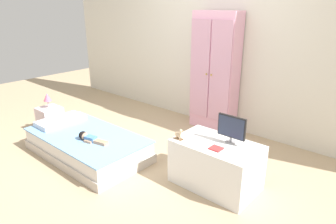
% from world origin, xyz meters
% --- Properties ---
extents(ground_plane, '(10.00, 10.00, 0.02)m').
position_xyz_m(ground_plane, '(0.00, 0.00, -0.01)').
color(ground_plane, tan).
extents(back_wall, '(6.40, 0.05, 2.70)m').
position_xyz_m(back_wall, '(0.00, 1.57, 1.35)').
color(back_wall, silver).
rests_on(back_wall, ground_plane).
extents(bed, '(1.53, 0.84, 0.27)m').
position_xyz_m(bed, '(-0.59, -0.34, 0.13)').
color(bed, beige).
rests_on(bed, ground_plane).
extents(pillow, '(0.32, 0.60, 0.06)m').
position_xyz_m(pillow, '(-1.15, -0.34, 0.30)').
color(pillow, silver).
rests_on(pillow, bed).
extents(doll, '(0.39, 0.16, 0.10)m').
position_xyz_m(doll, '(-0.43, -0.42, 0.31)').
color(doll, '#4C84C6').
rests_on(doll, bed).
extents(nightstand, '(0.30, 0.30, 0.36)m').
position_xyz_m(nightstand, '(-1.60, -0.26, 0.18)').
color(nightstand, silver).
rests_on(nightstand, ground_plane).
extents(table_lamp, '(0.11, 0.11, 0.21)m').
position_xyz_m(table_lamp, '(-1.60, -0.26, 0.51)').
color(table_lamp, '#B7B2AD').
rests_on(table_lamp, nightstand).
extents(wardrobe, '(0.66, 0.30, 1.67)m').
position_xyz_m(wardrobe, '(0.09, 1.39, 0.84)').
color(wardrobe, '#EFADCC').
rests_on(wardrobe, ground_plane).
extents(tv_stand, '(0.83, 0.52, 0.47)m').
position_xyz_m(tv_stand, '(0.94, 0.13, 0.24)').
color(tv_stand, white).
rests_on(tv_stand, ground_plane).
extents(tv_monitor, '(0.29, 0.10, 0.28)m').
position_xyz_m(tv_monitor, '(1.04, 0.22, 0.63)').
color(tv_monitor, '#99999E').
rests_on(tv_monitor, tv_stand).
extents(rocking_horse_toy, '(0.10, 0.04, 0.12)m').
position_xyz_m(rocking_horse_toy, '(0.61, -0.05, 0.53)').
color(rocking_horse_toy, '#8E6642').
rests_on(rocking_horse_toy, tv_stand).
extents(book_red, '(0.11, 0.11, 0.01)m').
position_xyz_m(book_red, '(1.01, 0.01, 0.48)').
color(book_red, '#CC3838').
rests_on(book_red, tv_stand).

